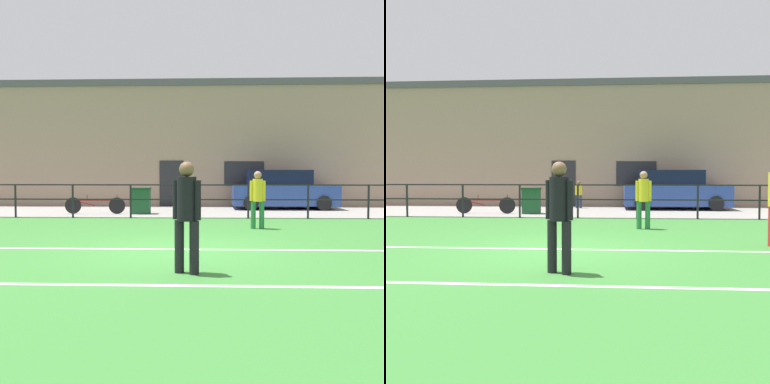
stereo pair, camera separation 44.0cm
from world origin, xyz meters
The scene contains 12 objects.
ground centered at (0.00, 0.00, -0.02)m, with size 60.00×44.00×0.04m, color #387A33.
field_line_touchline centered at (0.00, 0.03, 0.00)m, with size 36.00×0.11×0.00m, color white.
field_line_hash centered at (0.00, -2.72, 0.00)m, with size 36.00×0.11×0.00m, color white.
pavement_strip centered at (0.00, 8.50, 0.01)m, with size 48.00×5.00×0.02m, color gray.
perimeter_fence centered at (0.00, 6.00, 0.75)m, with size 36.07×0.07×1.15m.
clubhouse_facade centered at (0.00, 12.20, 2.91)m, with size 28.00×2.56×5.79m.
player_goalkeeper centered at (0.32, -2.01, 0.96)m, with size 0.44×0.30×1.70m.
player_winger centered at (2.00, 3.30, 0.90)m, with size 0.43×0.28×1.58m.
spectator_child centered at (-0.26, 9.96, 0.69)m, with size 0.32×0.21×1.18m.
parked_car_red centered at (3.78, 9.70, 0.79)m, with size 4.31×1.82×1.64m.
bicycle_parked_1 centered at (-3.56, 7.20, 0.34)m, with size 2.25×0.04×0.71m.
trash_bin_0 centered at (-1.84, 7.30, 0.51)m, with size 0.67×0.57×0.97m.
Camera 1 is at (0.65, -8.41, 1.52)m, focal length 39.89 mm.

